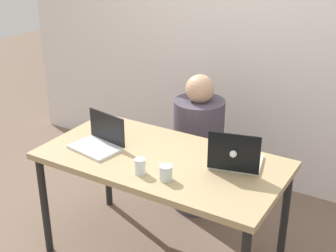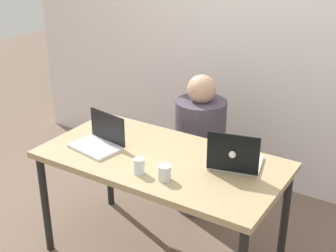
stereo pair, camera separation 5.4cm
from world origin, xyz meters
name	(u,v)px [view 1 (the left image)]	position (x,y,z in m)	size (l,w,h in m)	color
back_wall	(249,33)	(0.00, 1.33, 1.27)	(4.50, 0.10, 2.53)	white
desk	(162,168)	(0.00, 0.00, 0.69)	(1.50, 0.77, 0.76)	tan
person_at_center	(198,151)	(-0.10, 0.69, 0.48)	(0.43, 0.43, 1.08)	#484251
laptop_front_left	(99,141)	(-0.41, -0.08, 0.80)	(0.34, 0.27, 0.21)	silver
laptop_back_right	(235,159)	(0.43, 0.12, 0.81)	(0.35, 0.32, 0.25)	silver
water_glass_center	(141,167)	(0.00, -0.23, 0.80)	(0.06, 0.06, 0.09)	silver
water_glass_right	(166,174)	(0.16, -0.22, 0.80)	(0.07, 0.07, 0.09)	silver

